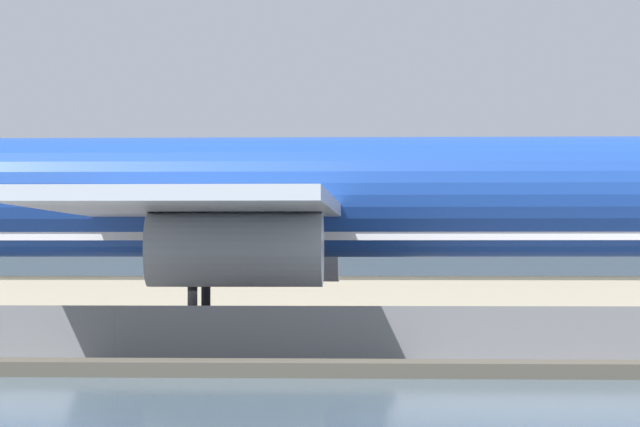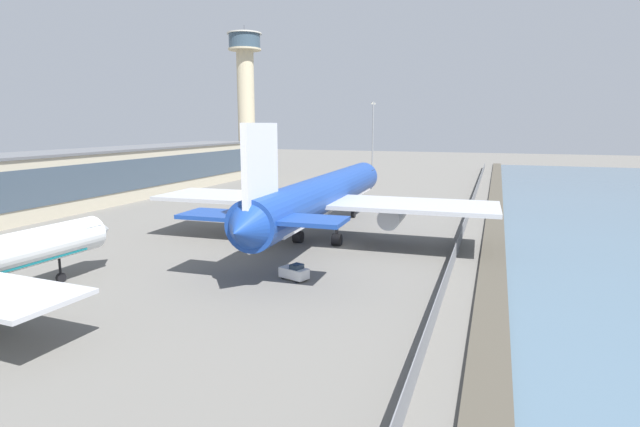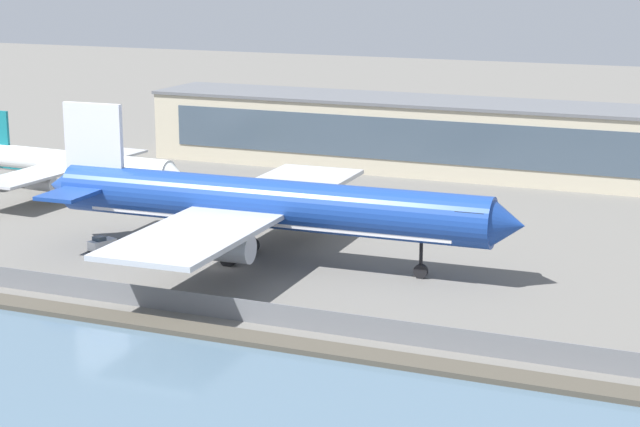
# 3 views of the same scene
# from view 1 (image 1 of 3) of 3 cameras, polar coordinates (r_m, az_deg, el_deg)

# --- Properties ---
(ground_plane) EXTENTS (500.00, 500.00, 0.00)m
(ground_plane) POSITION_cam_1_polar(r_m,az_deg,el_deg) (83.50, -4.32, -4.08)
(ground_plane) COLOR #66635E
(shoreline_seawall) EXTENTS (320.00, 3.00, 0.50)m
(shoreline_seawall) POSITION_cam_1_polar(r_m,az_deg,el_deg) (63.31, -7.05, -4.68)
(shoreline_seawall) COLOR #474238
(shoreline_seawall) RESTS_ON ground
(perimeter_fence) EXTENTS (280.00, 0.10, 2.22)m
(perimeter_fence) POSITION_cam_1_polar(r_m,az_deg,el_deg) (67.68, -6.31, -3.74)
(perimeter_fence) COLOR slate
(perimeter_fence) RESTS_ON ground
(cargo_jet_blue) EXTENTS (57.90, 49.39, 17.17)m
(cargo_jet_blue) POSITION_cam_1_polar(r_m,az_deg,el_deg) (86.53, -1.88, 0.35)
(cargo_jet_blue) COLOR #193D93
(cargo_jet_blue) RESTS_ON ground
(terminal_building) EXTENTS (119.53, 15.21, 11.57)m
(terminal_building) POSITION_cam_1_polar(r_m,az_deg,el_deg) (144.33, 6.33, -0.68)
(terminal_building) COLOR #BCB299
(terminal_building) RESTS_ON ground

